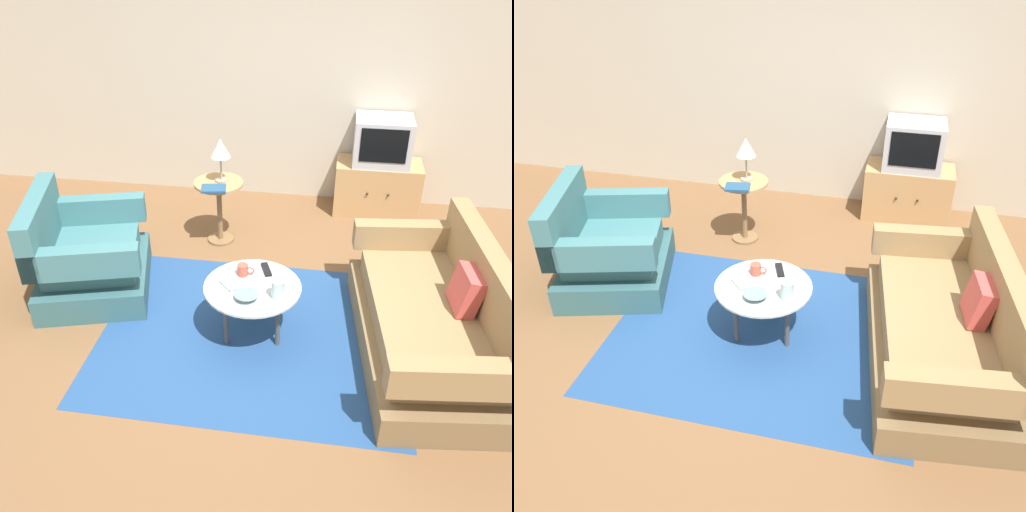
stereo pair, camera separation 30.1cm
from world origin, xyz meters
The scene contains 16 objects.
ground_plane centered at (0.00, 0.00, 0.00)m, with size 16.00×16.00×0.00m, color brown.
back_wall centered at (0.00, 2.51, 1.35)m, with size 9.00×0.12×2.70m, color #BCB29E.
area_rug centered at (0.02, -0.02, 0.00)m, with size 2.30×1.90×0.00m, color navy.
armchair centered at (-1.45, 0.36, 0.30)m, with size 1.11×1.20×0.88m.
couch centered at (1.32, -0.02, 0.28)m, with size 1.08×1.83×0.84m.
coffee_table centered at (0.02, -0.02, 0.41)m, with size 0.72×0.72×0.45m.
side_table centered at (-0.52, 1.32, 0.45)m, with size 0.46×0.46×0.63m.
tv_stand centered at (0.99, 2.19, 0.28)m, with size 0.88×0.47×0.55m.
television centered at (0.99, 2.20, 0.79)m, with size 0.57×0.46×0.47m.
table_lamp centered at (-0.49, 1.34, 0.94)m, with size 0.18×0.18×0.41m.
vase centered at (0.22, -0.12, 0.55)m, with size 0.10×0.10×0.21m.
mug centered at (-0.07, 0.12, 0.49)m, with size 0.13×0.08×0.09m.
bowl centered at (0.00, -0.18, 0.47)m, with size 0.18×0.18×0.04m.
tv_remote_dark centered at (0.09, 0.20, 0.46)m, with size 0.11×0.18×0.02m.
tv_remote_silver centered at (-0.16, -0.05, 0.46)m, with size 0.15×0.15×0.02m.
book centered at (-0.53, 1.16, 0.64)m, with size 0.25×0.20×0.02m.
Camera 1 is at (0.54, -3.20, 2.77)m, focal length 38.31 mm.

